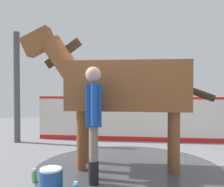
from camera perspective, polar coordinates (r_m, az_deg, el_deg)
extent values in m
cube|color=gray|center=(5.18, 5.67, -14.86)|extent=(16.00, 16.00, 0.02)
cylinder|color=#42444C|center=(4.86, 3.48, -15.84)|extent=(3.32, 3.32, 0.00)
cube|color=silver|center=(6.99, 4.55, -5.80)|extent=(1.69, 4.90, 1.12)
cube|color=red|center=(6.94, 4.56, -0.94)|extent=(1.71, 4.90, 0.06)
cube|color=red|center=(7.07, 4.54, -9.84)|extent=(1.70, 4.90, 0.12)
cylinder|color=#4C4C51|center=(7.20, -20.13, 1.29)|extent=(0.16, 0.16, 2.87)
cube|color=brown|center=(4.63, 3.51, 1.68)|extent=(1.47, 2.26, 0.85)
cylinder|color=brown|center=(4.61, -6.79, -10.12)|extent=(0.16, 0.16, 1.04)
cylinder|color=brown|center=(5.06, -5.55, -9.08)|extent=(0.16, 0.16, 1.04)
cylinder|color=brown|center=(4.52, 13.65, -10.38)|extent=(0.16, 0.16, 1.04)
cylinder|color=brown|center=(4.98, 12.99, -9.29)|extent=(0.16, 0.16, 1.04)
cylinder|color=brown|center=(4.87, -10.65, 7.16)|extent=(0.61, 0.87, 0.90)
cube|color=#382819|center=(4.89, -10.66, 8.65)|extent=(0.28, 0.68, 0.56)
cube|color=brown|center=(5.07, -15.72, 10.80)|extent=(0.47, 0.71, 0.56)
cylinder|color=#382819|center=(4.71, 17.63, 0.39)|extent=(0.34, 0.70, 0.35)
cylinder|color=black|center=(4.25, -4.16, -15.97)|extent=(0.15, 0.15, 0.35)
cylinder|color=slate|center=(4.14, -4.17, -10.22)|extent=(0.13, 0.13, 0.52)
cylinder|color=black|center=(4.03, -4.04, -16.94)|extent=(0.15, 0.15, 0.35)
cylinder|color=slate|center=(3.91, -4.05, -10.89)|extent=(0.13, 0.13, 0.52)
cube|color=#19479E|center=(3.95, -4.13, -2.44)|extent=(0.53, 0.27, 0.62)
cylinder|color=#19479E|center=(4.25, -4.28, -1.95)|extent=(0.09, 0.09, 0.59)
cylinder|color=#19479E|center=(3.64, -3.95, -2.52)|extent=(0.09, 0.09, 0.59)
sphere|color=tan|center=(3.94, -4.14, 4.19)|extent=(0.24, 0.24, 0.24)
cylinder|color=#1E478C|center=(3.86, -13.25, -18.18)|extent=(0.32, 0.32, 0.30)
cylinder|color=white|center=(3.81, -13.26, -15.85)|extent=(0.30, 0.30, 0.03)
cylinder|color=white|center=(3.67, -7.96, -18.83)|extent=(0.05, 0.05, 0.03)
cylinder|color=#4CA559|center=(4.30, -16.65, -17.04)|extent=(0.07, 0.07, 0.17)
cylinder|color=white|center=(4.26, -16.66, -15.69)|extent=(0.05, 0.05, 0.04)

